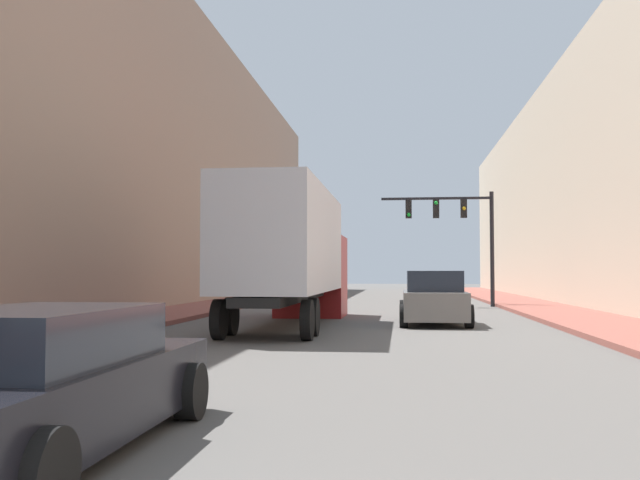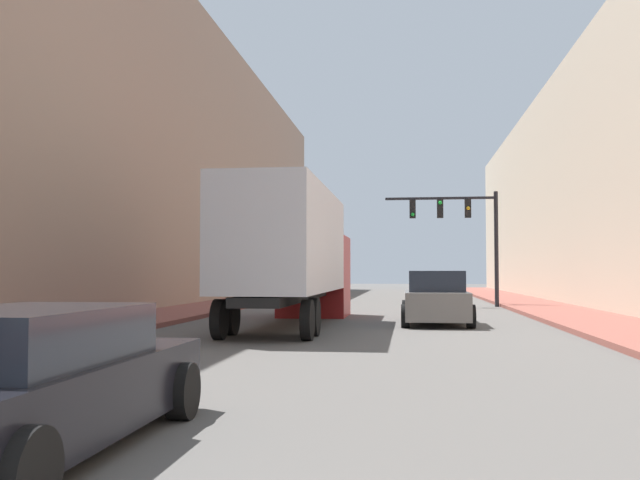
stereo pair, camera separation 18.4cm
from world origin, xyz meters
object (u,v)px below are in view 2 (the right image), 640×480
Objects in this scene: semi_truck at (295,253)px; traffic_signal_gantry at (464,225)px; sedan_car at (33,383)px; suv_car at (436,299)px.

traffic_signal_gantry reaches higher than semi_truck.
semi_truck is at bearing -115.60° from traffic_signal_gantry.
sedan_car is at bearing -89.55° from semi_truck.
traffic_signal_gantry is (6.10, 28.79, 3.32)m from sedan_car.
sedan_car is at bearing -101.96° from traffic_signal_gantry.
suv_car is at bearing -98.76° from traffic_signal_gantry.
semi_truck is 2.70× the size of suv_car.
semi_truck is at bearing 90.45° from sedan_car.
semi_truck is at bearing -165.67° from suv_car.
suv_car is at bearing 75.84° from sedan_car.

